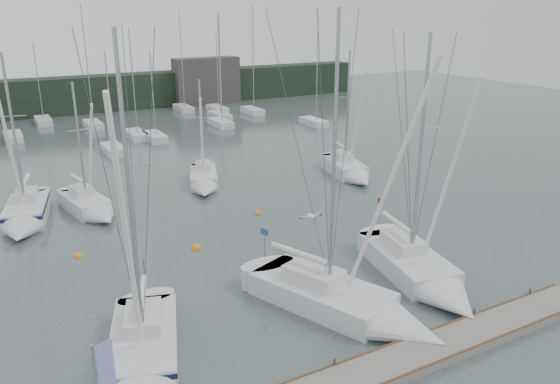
{
  "coord_description": "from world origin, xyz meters",
  "views": [
    {
      "loc": [
        -13.04,
        -19.43,
        14.25
      ],
      "look_at": [
        0.46,
        5.0,
        4.76
      ],
      "focal_mm": 35.0,
      "sensor_mm": 36.0,
      "label": 1
    }
  ],
  "objects": [
    {
      "name": "buoy_b",
      "position": [
        3.45,
        13.81,
        0.0
      ],
      "size": [
        0.5,
        0.5,
        0.5
      ],
      "primitive_type": "sphere",
      "color": "orange",
      "rests_on": "ground"
    },
    {
      "name": "sailboat_mid_b",
      "position": [
        -7.12,
        19.25,
        0.52
      ],
      "size": [
        3.57,
        7.25,
        10.15
      ],
      "rotation": [
        0.0,
        0.0,
        0.19
      ],
      "color": "silver",
      "rests_on": "ground"
    },
    {
      "name": "sailboat_near_center",
      "position": [
        1.36,
        -1.26,
        0.55
      ],
      "size": [
        6.68,
        10.6,
        15.38
      ],
      "rotation": [
        0.0,
        0.0,
        0.38
      ],
      "color": "silver",
      "rests_on": "ground"
    },
    {
      "name": "seagull",
      "position": [
        -1.29,
        -0.89,
        5.72
      ],
      "size": [
        1.0,
        0.45,
        0.2
      ],
      "rotation": [
        0.0,
        0.0,
        -0.03
      ],
      "color": "white",
      "rests_on": "ground"
    },
    {
      "name": "sailboat_near_left",
      "position": [
        -8.94,
        -0.57,
        0.58
      ],
      "size": [
        5.32,
        9.07,
        14.56
      ],
      "rotation": [
        0.0,
        0.0,
        -0.32
      ],
      "color": "silver",
      "rests_on": "ground"
    },
    {
      "name": "buoy_a",
      "position": [
        -2.61,
        10.24,
        0.0
      ],
      "size": [
        0.63,
        0.63,
        0.63
      ],
      "primitive_type": "sphere",
      "color": "orange",
      "rests_on": "ground"
    },
    {
      "name": "sailboat_near_right",
      "position": [
        6.42,
        -0.35,
        0.55
      ],
      "size": [
        4.76,
        10.06,
        14.14
      ],
      "rotation": [
        0.0,
        0.0,
        -0.2
      ],
      "color": "silver",
      "rests_on": "ground"
    },
    {
      "name": "sailboat_mid_e",
      "position": [
        14.55,
        17.73,
        0.55
      ],
      "size": [
        4.04,
        8.2,
        11.59
      ],
      "rotation": [
        0.0,
        0.0,
        -0.21
      ],
      "color": "silver",
      "rests_on": "ground"
    },
    {
      "name": "far_building_right",
      "position": [
        18.0,
        60.0,
        3.5
      ],
      "size": [
        10.0,
        3.0,
        7.0
      ],
      "primitive_type": "cube",
      "color": "#3E3C39",
      "rests_on": "ground"
    },
    {
      "name": "sailboat_mid_a",
      "position": [
        -11.54,
        19.42,
        0.62
      ],
      "size": [
        4.22,
        8.34,
        12.37
      ],
      "rotation": [
        0.0,
        0.0,
        -0.21
      ],
      "color": "silver",
      "rests_on": "ground"
    },
    {
      "name": "buoy_c",
      "position": [
        -9.25,
        12.57,
        0.0
      ],
      "size": [
        0.51,
        0.51,
        0.51
      ],
      "primitive_type": "sphere",
      "color": "orange",
      "rests_on": "ground"
    },
    {
      "name": "sailboat_mid_c",
      "position": [
        2.22,
        21.22,
        0.51
      ],
      "size": [
        4.44,
        7.29,
        9.47
      ],
      "rotation": [
        0.0,
        0.0,
        -0.35
      ],
      "color": "silver",
      "rests_on": "ground"
    },
    {
      "name": "ground",
      "position": [
        0.0,
        0.0,
        0.0
      ],
      "size": [
        160.0,
        160.0,
        0.0
      ],
      "primitive_type": "plane",
      "color": "#414F4E",
      "rests_on": "ground"
    },
    {
      "name": "far_treeline",
      "position": [
        0.0,
        62.0,
        2.5
      ],
      "size": [
        90.0,
        4.0,
        5.0
      ],
      "primitive_type": "cube",
      "color": "black",
      "rests_on": "ground"
    },
    {
      "name": "mast_forest",
      "position": [
        -4.55,
        46.96,
        0.49
      ],
      "size": [
        53.99,
        27.86,
        14.79
      ],
      "color": "silver",
      "rests_on": "ground"
    },
    {
      "name": "dock",
      "position": [
        0.0,
        -5.0,
        0.2
      ],
      "size": [
        24.0,
        2.0,
        0.4
      ],
      "primitive_type": "cube",
      "color": "#61615C",
      "rests_on": "ground"
    }
  ]
}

